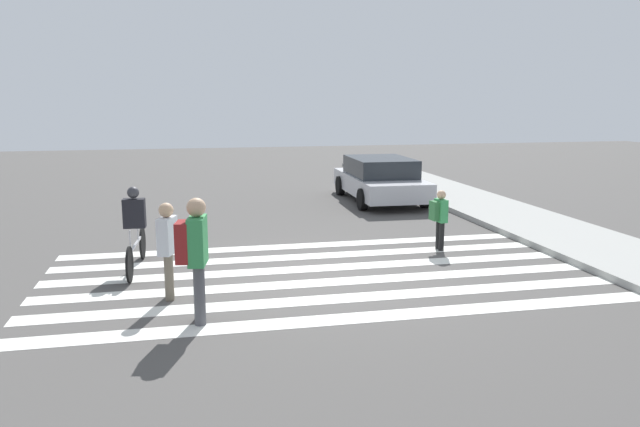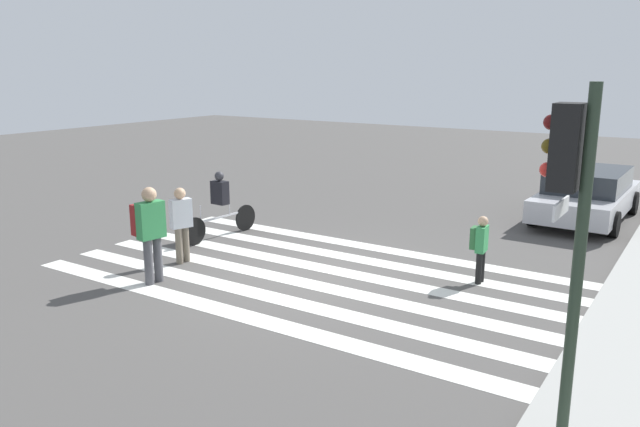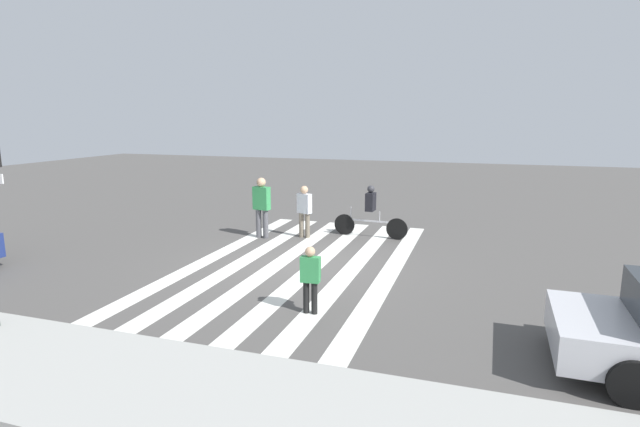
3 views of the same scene
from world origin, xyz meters
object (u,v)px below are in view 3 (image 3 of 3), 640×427
Objects in this scene: pedestrian_adult_yellow_jacket at (262,203)px; cyclist_mid_street at (370,210)px; pedestrian_adult_tall_backpack at (304,208)px; pedestrian_child_with_backpack at (311,274)px.

pedestrian_adult_yellow_jacket reaches higher than cyclist_mid_street.
cyclist_mid_street is (-1.91, -0.65, -0.04)m from pedestrian_adult_tall_backpack.
pedestrian_child_with_backpack is 6.20m from pedestrian_adult_yellow_jacket.
pedestrian_child_with_backpack is at bearing -49.02° from pedestrian_adult_tall_backpack.
pedestrian_adult_yellow_jacket reaches higher than pedestrian_adult_tall_backpack.
cyclist_mid_street is at bearing -151.48° from pedestrian_adult_yellow_jacket.
pedestrian_child_with_backpack is (-2.17, 5.60, -0.14)m from pedestrian_adult_tall_backpack.
pedestrian_adult_tall_backpack is 1.23× the size of pedestrian_child_with_backpack.
pedestrian_adult_tall_backpack is 0.69× the size of cyclist_mid_street.
cyclist_mid_street reaches higher than pedestrian_child_with_backpack.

